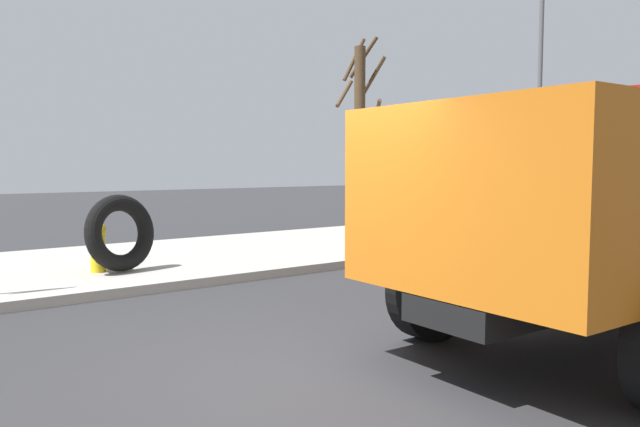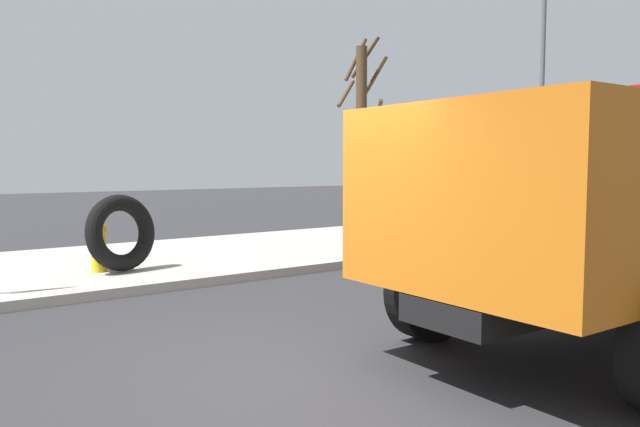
% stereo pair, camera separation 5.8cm
% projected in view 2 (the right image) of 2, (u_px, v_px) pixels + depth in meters
% --- Properties ---
extents(ground_plane, '(80.00, 80.00, 0.00)m').
position_uv_depth(ground_plane, '(302.00, 368.00, 5.67)').
color(ground_plane, '#2D2D30').
extents(sidewalk_curb, '(36.00, 5.00, 0.15)m').
position_uv_depth(sidewalk_curb, '(93.00, 267.00, 10.86)').
color(sidewalk_curb, '#ADA89E').
rests_on(sidewalk_curb, ground).
extents(fire_hydrant, '(0.27, 0.62, 0.82)m').
position_uv_depth(fire_hydrant, '(99.00, 245.00, 9.92)').
color(fire_hydrant, yellow).
rests_on(fire_hydrant, sidewalk_curb).
extents(loose_tire, '(1.32, 0.74, 1.28)m').
position_uv_depth(loose_tire, '(121.00, 233.00, 9.92)').
color(loose_tire, black).
rests_on(loose_tire, sidewalk_curb).
extents(bare_tree, '(1.25, 1.25, 4.94)m').
position_uv_depth(bare_tree, '(362.00, 133.00, 15.17)').
color(bare_tree, '#4C3823').
rests_on(bare_tree, sidewalk_curb).
extents(street_light_pole, '(0.12, 0.12, 6.57)m').
position_uv_depth(street_light_pole, '(541.00, 106.00, 16.10)').
color(street_light_pole, '#595B5E').
rests_on(street_light_pole, sidewalk_curb).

